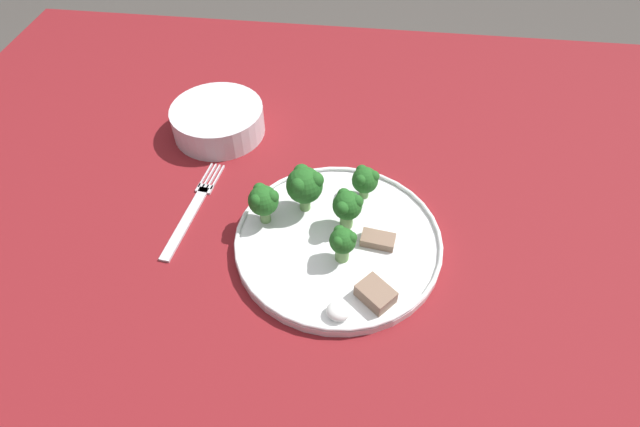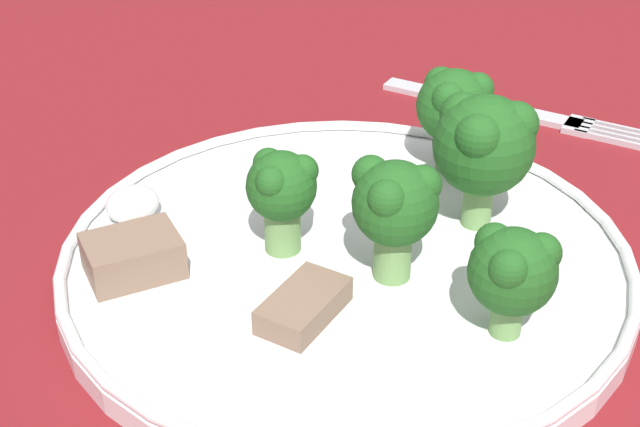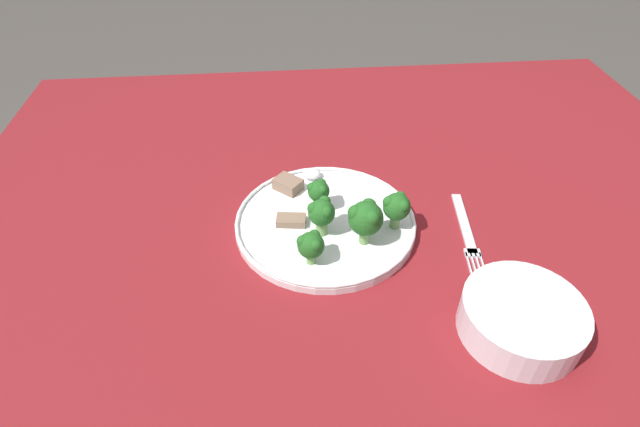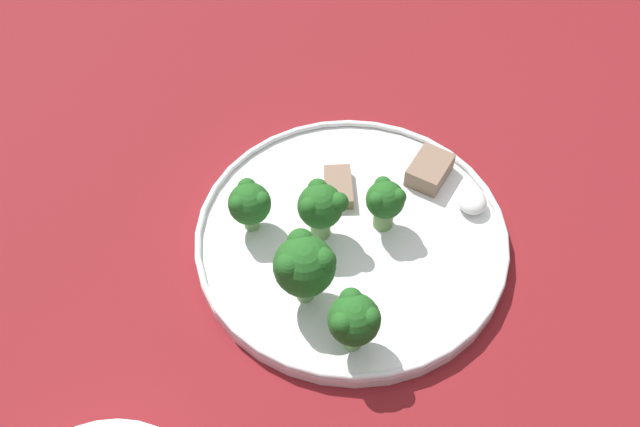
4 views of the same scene
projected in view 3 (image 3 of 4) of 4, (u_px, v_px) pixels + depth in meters
The scene contains 12 objects.
table at pixel (360, 266), 0.84m from camera, with size 1.37×1.20×0.76m.
dinner_plate at pixel (325, 222), 0.79m from camera, with size 0.28×0.28×0.02m.
fork at pixel (467, 233), 0.78m from camera, with size 0.04×0.20×0.00m.
cream_bowl at pixel (521, 319), 0.62m from camera, with size 0.15×0.15×0.05m.
broccoli_floret_near_rim_left at pixel (311, 245), 0.69m from camera, with size 0.04×0.04×0.05m.
broccoli_floret_center_left at pixel (319, 192), 0.78m from camera, with size 0.04×0.03×0.05m.
broccoli_floret_back_left at pixel (366, 218), 0.72m from camera, with size 0.05×0.05×0.07m.
broccoli_floret_front_left at pixel (322, 213), 0.74m from camera, with size 0.04×0.04×0.06m.
broccoli_floret_center_back at pixel (397, 206), 0.75m from camera, with size 0.04×0.04×0.06m.
meat_slice_front_slice at pixel (291, 220), 0.78m from camera, with size 0.05×0.03×0.01m.
meat_slice_middle_slice at pixel (288, 184), 0.84m from camera, with size 0.05×0.05×0.02m.
sauce_dollop at pixel (312, 174), 0.87m from camera, with size 0.03×0.03×0.02m.
Camera 3 is at (0.12, 0.57, 1.29)m, focal length 28.00 mm.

